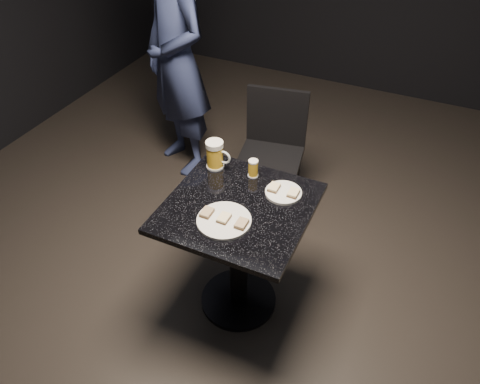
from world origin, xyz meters
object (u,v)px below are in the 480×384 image
at_px(chair, 272,147).
at_px(plate_large, 224,221).
at_px(beer_tumbler, 253,168).
at_px(plate_small, 283,193).
at_px(patron, 177,60).
at_px(table, 238,240).
at_px(beer_mug, 215,155).

bearing_deg(chair, plate_large, -81.55).
relative_size(plate_large, beer_tumbler, 2.65).
relative_size(plate_small, patron, 0.11).
height_order(table, chair, chair).
bearing_deg(plate_small, patron, 141.69).
distance_m(beer_mug, chair, 0.73).
relative_size(plate_small, beer_tumbler, 1.90).
distance_m(plate_small, beer_tumbler, 0.22).
bearing_deg(plate_large, chair, 98.45).
bearing_deg(beer_tumbler, plate_large, -87.25).
xyz_separation_m(patron, beer_mug, (0.74, -0.85, -0.05)).
height_order(patron, beer_mug, patron).
relative_size(beer_mug, beer_tumbler, 1.61).
distance_m(patron, beer_tumbler, 1.28).
bearing_deg(patron, chair, 15.06).
bearing_deg(table, patron, 132.18).
bearing_deg(table, plate_large, -95.05).
bearing_deg(beer_tumbler, beer_mug, -177.07).
xyz_separation_m(plate_large, plate_small, (0.18, 0.31, 0.00)).
distance_m(table, beer_tumbler, 0.38).
height_order(plate_large, patron, patron).
bearing_deg(table, chair, 100.45).
distance_m(plate_small, patron, 1.48).
height_order(plate_small, beer_tumbler, beer_tumbler).
xyz_separation_m(plate_small, table, (-0.17, -0.18, -0.25)).
bearing_deg(chair, beer_tumbler, -78.18).
distance_m(plate_large, table, 0.28).
distance_m(patron, chair, 0.93).
distance_m(plate_large, plate_small, 0.36).
xyz_separation_m(plate_large, patron, (-0.98, 1.23, 0.12)).
bearing_deg(patron, plate_small, -9.00).
xyz_separation_m(patron, beer_tumbler, (0.96, -0.84, -0.08)).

